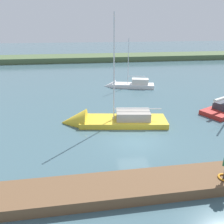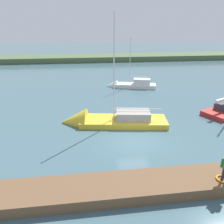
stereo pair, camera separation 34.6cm
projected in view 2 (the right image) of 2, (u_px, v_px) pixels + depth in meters
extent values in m
plane|color=#42606B|center=(135.00, 140.00, 16.93)|extent=(200.00, 200.00, 0.00)
cube|color=#4C603D|center=(98.00, 60.00, 54.63)|extent=(180.00, 8.00, 2.40)
cube|color=brown|center=(158.00, 184.00, 11.79)|extent=(27.80, 2.16, 0.62)
torus|color=orange|center=(222.00, 179.00, 11.66)|extent=(0.66, 0.66, 0.10)
cube|color=gold|center=(123.00, 123.00, 19.69)|extent=(7.87, 3.62, 0.75)
cone|color=gold|center=(74.00, 122.00, 19.78)|extent=(2.60, 2.81, 2.50)
cube|color=gray|center=(133.00, 115.00, 19.39)|extent=(3.14, 2.12, 0.75)
cylinder|color=silver|center=(114.00, 70.00, 17.96)|extent=(0.10, 0.10, 8.68)
cylinder|color=silver|center=(138.00, 109.00, 19.17)|extent=(4.09, 0.70, 0.08)
cube|color=white|center=(135.00, 87.00, 31.04)|extent=(6.00, 3.23, 0.98)
cone|color=white|center=(111.00, 86.00, 31.46)|extent=(2.01, 2.14, 1.78)
cube|color=silver|center=(142.00, 81.00, 30.60)|extent=(2.50, 1.76, 0.73)
cylinder|color=silver|center=(130.00, 61.00, 29.82)|extent=(0.09, 0.09, 6.15)
cylinder|color=silver|center=(138.00, 76.00, 30.41)|extent=(2.36, 0.71, 0.07)
cylinder|color=#28282D|center=(223.00, 175.00, 11.43)|extent=(0.14, 0.14, 0.80)
cylinder|color=#337F4C|center=(222.00, 163.00, 11.24)|extent=(0.09, 0.09, 0.54)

